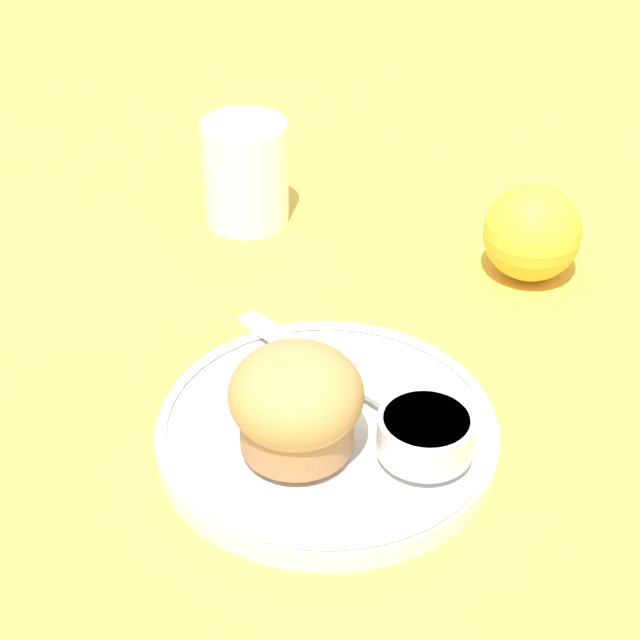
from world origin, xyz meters
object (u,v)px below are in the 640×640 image
Objects in this scene: muffin at (296,403)px; juice_glass at (245,173)px; orange_fruit at (532,233)px; butter_knife at (347,376)px.

juice_glass is (-0.16, 0.25, -0.01)m from muffin.
juice_glass is at bearing -178.06° from orange_fruit.
butter_knife is 2.49× the size of orange_fruit.
butter_knife is (0.00, 0.07, -0.03)m from muffin.
juice_glass is at bearing 152.08° from butter_knife.
juice_glass reaches higher than orange_fruit.
butter_knife is at bearing -109.77° from orange_fruit.
muffin is 1.07× the size of orange_fruit.
muffin is 0.27m from orange_fruit.
butter_knife is at bearing 85.84° from muffin.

